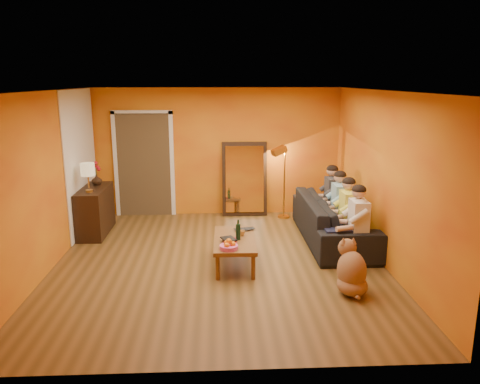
{
  "coord_description": "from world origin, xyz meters",
  "views": [
    {
      "loc": [
        -0.01,
        -6.77,
        2.76
      ],
      "look_at": [
        0.35,
        0.5,
        1.0
      ],
      "focal_mm": 35.0,
      "sensor_mm": 36.0,
      "label": 1
    }
  ],
  "objects_px": {
    "sideboard": "(95,211)",
    "coffee_table": "(235,252)",
    "sofa": "(333,220)",
    "dog": "(352,267)",
    "laptop": "(245,230)",
    "person_mid_right": "(340,205)",
    "wine_bottle": "(238,230)",
    "table_lamp": "(88,178)",
    "mirror_frame": "(245,179)",
    "tumbler": "(242,233)",
    "floor_lamp": "(284,183)",
    "vase": "(97,180)",
    "person_mid_left": "(348,214)",
    "person_far_right": "(332,197)",
    "person_far_left": "(358,224)"
  },
  "relations": [
    {
      "from": "sofa",
      "to": "floor_lamp",
      "type": "distance_m",
      "value": 1.59
    },
    {
      "from": "sideboard",
      "to": "coffee_table",
      "type": "relative_size",
      "value": 0.97
    },
    {
      "from": "coffee_table",
      "to": "floor_lamp",
      "type": "relative_size",
      "value": 0.85
    },
    {
      "from": "floor_lamp",
      "to": "person_mid_right",
      "type": "relative_size",
      "value": 1.18
    },
    {
      "from": "coffee_table",
      "to": "person_mid_left",
      "type": "distance_m",
      "value": 2.02
    },
    {
      "from": "dog",
      "to": "laptop",
      "type": "relative_size",
      "value": 2.19
    },
    {
      "from": "wine_bottle",
      "to": "laptop",
      "type": "height_order",
      "value": "wine_bottle"
    },
    {
      "from": "table_lamp",
      "to": "person_far_right",
      "type": "bearing_deg",
      "value": 4.51
    },
    {
      "from": "sideboard",
      "to": "laptop",
      "type": "distance_m",
      "value": 2.96
    },
    {
      "from": "sofa",
      "to": "dog",
      "type": "relative_size",
      "value": 3.52
    },
    {
      "from": "dog",
      "to": "person_mid_right",
      "type": "xyz_separation_m",
      "value": [
        0.39,
        2.16,
        0.24
      ]
    },
    {
      "from": "coffee_table",
      "to": "person_far_right",
      "type": "relative_size",
      "value": 1.0
    },
    {
      "from": "person_far_left",
      "to": "person_mid_left",
      "type": "relative_size",
      "value": 1.0
    },
    {
      "from": "table_lamp",
      "to": "dog",
      "type": "bearing_deg",
      "value": -30.72
    },
    {
      "from": "sideboard",
      "to": "vase",
      "type": "bearing_deg",
      "value": 90.0
    },
    {
      "from": "sofa",
      "to": "coffee_table",
      "type": "height_order",
      "value": "sofa"
    },
    {
      "from": "floor_lamp",
      "to": "tumbler",
      "type": "distance_m",
      "value": 2.53
    },
    {
      "from": "floor_lamp",
      "to": "mirror_frame",
      "type": "bearing_deg",
      "value": 141.35
    },
    {
      "from": "sideboard",
      "to": "laptop",
      "type": "relative_size",
      "value": 3.53
    },
    {
      "from": "mirror_frame",
      "to": "tumbler",
      "type": "relative_size",
      "value": 16.61
    },
    {
      "from": "wine_bottle",
      "to": "vase",
      "type": "distance_m",
      "value": 3.21
    },
    {
      "from": "dog",
      "to": "vase",
      "type": "relative_size",
      "value": 3.69
    },
    {
      "from": "wine_bottle",
      "to": "tumbler",
      "type": "relative_size",
      "value": 3.39
    },
    {
      "from": "sideboard",
      "to": "sofa",
      "type": "bearing_deg",
      "value": -8.12
    },
    {
      "from": "mirror_frame",
      "to": "tumbler",
      "type": "height_order",
      "value": "mirror_frame"
    },
    {
      "from": "sofa",
      "to": "floor_lamp",
      "type": "xyz_separation_m",
      "value": [
        -0.67,
        1.4,
        0.34
      ]
    },
    {
      "from": "person_mid_left",
      "to": "person_far_right",
      "type": "distance_m",
      "value": 1.1
    },
    {
      "from": "sideboard",
      "to": "person_far_left",
      "type": "distance_m",
      "value": 4.66
    },
    {
      "from": "table_lamp",
      "to": "floor_lamp",
      "type": "relative_size",
      "value": 0.35
    },
    {
      "from": "dog",
      "to": "laptop",
      "type": "distance_m",
      "value": 1.91
    },
    {
      "from": "sideboard",
      "to": "wine_bottle",
      "type": "relative_size",
      "value": 3.81
    },
    {
      "from": "mirror_frame",
      "to": "sofa",
      "type": "distance_m",
      "value": 2.26
    },
    {
      "from": "person_mid_left",
      "to": "vase",
      "type": "height_order",
      "value": "person_mid_left"
    },
    {
      "from": "person_mid_left",
      "to": "wine_bottle",
      "type": "height_order",
      "value": "person_mid_left"
    },
    {
      "from": "person_far_left",
      "to": "table_lamp",
      "type": "bearing_deg",
      "value": 163.37
    },
    {
      "from": "tumbler",
      "to": "sideboard",
      "type": "bearing_deg",
      "value": 149.75
    },
    {
      "from": "sofa",
      "to": "person_mid_right",
      "type": "bearing_deg",
      "value": -52.43
    },
    {
      "from": "tumbler",
      "to": "sofa",
      "type": "bearing_deg",
      "value": 29.07
    },
    {
      "from": "person_mid_left",
      "to": "wine_bottle",
      "type": "distance_m",
      "value": 1.95
    },
    {
      "from": "person_far_right",
      "to": "tumbler",
      "type": "height_order",
      "value": "person_far_right"
    },
    {
      "from": "coffee_table",
      "to": "person_far_left",
      "type": "relative_size",
      "value": 1.0
    },
    {
      "from": "person_mid_left",
      "to": "laptop",
      "type": "xyz_separation_m",
      "value": [
        -1.71,
        -0.23,
        -0.18
      ]
    },
    {
      "from": "table_lamp",
      "to": "sofa",
      "type": "distance_m",
      "value": 4.31
    },
    {
      "from": "tumbler",
      "to": "person_far_left",
      "type": "bearing_deg",
      "value": -2.87
    },
    {
      "from": "person_mid_left",
      "to": "vase",
      "type": "relative_size",
      "value": 6.15
    },
    {
      "from": "person_mid_right",
      "to": "wine_bottle",
      "type": "distance_m",
      "value": 2.19
    },
    {
      "from": "sideboard",
      "to": "sofa",
      "type": "height_order",
      "value": "sideboard"
    },
    {
      "from": "mirror_frame",
      "to": "sofa",
      "type": "relative_size",
      "value": 0.59
    },
    {
      "from": "person_mid_right",
      "to": "person_mid_left",
      "type": "bearing_deg",
      "value": -90.0
    },
    {
      "from": "vase",
      "to": "floor_lamp",
      "type": "bearing_deg",
      "value": 8.75
    }
  ]
}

